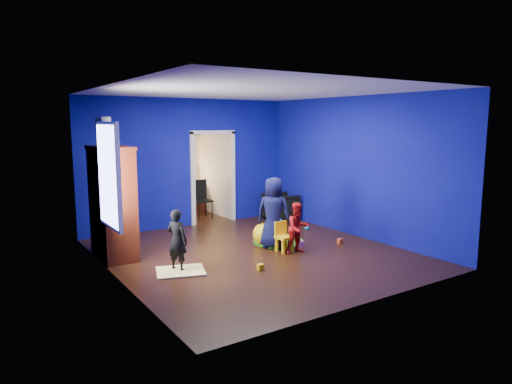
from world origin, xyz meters
TOP-DOWN VIEW (x-y plane):
  - floor at (0.00, 0.00)m, footprint 5.00×5.50m
  - ceiling at (0.00, 0.00)m, footprint 5.00×5.50m
  - wall_back at (0.00, 2.75)m, footprint 5.00×0.02m
  - wall_front at (0.00, -2.75)m, footprint 5.00×0.02m
  - wall_left at (-2.50, 0.00)m, footprint 0.02×5.50m
  - wall_right at (2.50, 0.00)m, footprint 0.02×5.50m
  - alcove at (0.60, 3.62)m, footprint 1.00×1.75m
  - armchair at (2.09, 2.07)m, footprint 0.82×0.81m
  - child_black at (-1.57, -0.14)m, footprint 0.39×0.44m
  - child_navy at (0.50, 0.13)m, footprint 0.73×0.79m
  - toddler_red at (0.67, -0.40)m, footprint 0.49×0.40m
  - vase at (-2.20, 0.87)m, footprint 0.22×0.22m
  - potted_plant at (-2.20, 1.39)m, footprint 0.31×0.31m
  - tv_armoire at (-2.20, 1.17)m, footprint 0.58×1.14m
  - crt_tv at (-2.16, 1.17)m, footprint 0.46×0.70m
  - yellow_blanket at (-1.57, -0.24)m, footprint 0.90×0.80m
  - hopper_ball at (0.45, 0.38)m, footprint 0.43×0.43m
  - kid_chair at (0.52, -0.20)m, footprint 0.30×0.30m
  - play_mat at (0.82, 0.41)m, footprint 1.00×1.00m
  - toy_arch at (0.82, 0.41)m, footprint 0.75×0.56m
  - window_left at (-2.48, 0.35)m, footprint 0.03×0.95m
  - curtain at (-2.37, 0.90)m, footprint 0.14×0.42m
  - doorway at (0.60, 2.75)m, footprint 1.16×0.10m
  - study_desk at (0.60, 4.26)m, footprint 0.88×0.44m
  - desk_monitor at (0.60, 4.38)m, footprint 0.40×0.05m
  - desk_lamp at (0.32, 4.32)m, footprint 0.14×0.14m
  - folding_chair at (0.60, 3.30)m, footprint 0.40×0.40m
  - book_shelf at (0.60, 4.37)m, footprint 0.88×0.24m
  - toy_0 at (1.77, -0.35)m, footprint 0.10×0.08m
  - toy_1 at (1.98, 0.92)m, footprint 0.11×0.11m
  - toy_2 at (-0.45, -0.85)m, footprint 0.10×0.08m
  - toy_3 at (1.13, 0.67)m, footprint 0.11×0.11m
  - toy_4 at (1.00, -0.09)m, footprint 0.10×0.08m
  - toy_5 at (0.92, 0.57)m, footprint 0.10×0.08m

SIDE VIEW (x-z plane):
  - floor at x=0.00m, z-range -0.01..0.01m
  - play_mat at x=0.82m, z-range 0.00..0.03m
  - yellow_blanket at x=-1.57m, z-range 0.00..0.03m
  - toy_arch at x=0.82m, z-range -0.43..0.47m
  - toy_0 at x=1.77m, z-range 0.00..0.10m
  - toy_2 at x=-0.45m, z-range 0.00..0.10m
  - toy_4 at x=1.00m, z-range 0.00..0.10m
  - toy_5 at x=0.92m, z-range 0.00..0.10m
  - toy_1 at x=1.98m, z-range 0.00..0.11m
  - toy_3 at x=1.13m, z-range 0.00..0.11m
  - hopper_ball at x=0.45m, z-range 0.00..0.43m
  - kid_chair at x=0.52m, z-range 0.00..0.50m
  - armchair at x=2.09m, z-range 0.00..0.67m
  - study_desk at x=0.60m, z-range 0.00..0.75m
  - folding_chair at x=0.60m, z-range 0.00..0.92m
  - toddler_red at x=0.67m, z-range 0.00..0.93m
  - child_black at x=-1.57m, z-range 0.00..1.01m
  - child_navy at x=0.50m, z-range 0.00..1.35m
  - desk_lamp at x=0.32m, z-range 0.86..1.00m
  - desk_monitor at x=0.60m, z-range 0.79..1.11m
  - tv_armoire at x=-2.20m, z-range 0.00..1.96m
  - crt_tv at x=-2.16m, z-range 0.75..1.29m
  - doorway at x=0.60m, z-range 0.00..2.10m
  - alcove at x=0.60m, z-range 0.00..2.50m
  - curtain at x=-2.37m, z-range 0.05..2.45m
  - wall_back at x=0.00m, z-range 0.00..2.90m
  - wall_front at x=0.00m, z-range 0.00..2.90m
  - wall_left at x=-2.50m, z-range 0.00..2.90m
  - wall_right at x=2.50m, z-range 0.00..2.90m
  - window_left at x=-2.48m, z-range 0.77..2.33m
  - book_shelf at x=0.60m, z-range 2.00..2.04m
  - vase at x=-2.20m, z-range 1.96..2.16m
  - potted_plant at x=-2.20m, z-range 1.96..2.45m
  - ceiling at x=0.00m, z-range 2.90..2.90m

